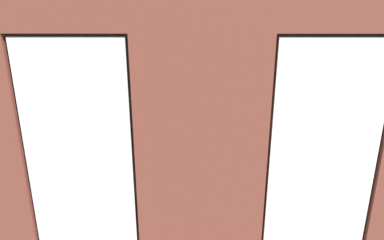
% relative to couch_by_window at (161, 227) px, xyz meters
% --- Properties ---
extents(ground_plane, '(6.99, 6.44, 0.10)m').
position_rel_couch_by_window_xyz_m(ground_plane, '(-0.49, -2.19, -0.38)').
color(ground_plane, brown).
extents(brick_wall_with_windows, '(6.39, 0.30, 3.22)m').
position_rel_couch_by_window_xyz_m(brick_wall_with_windows, '(-0.49, 0.65, 1.25)').
color(brick_wall_with_windows, brown).
rests_on(brick_wall_with_windows, ground_plane).
extents(white_wall_right, '(0.10, 5.44, 3.22)m').
position_rel_couch_by_window_xyz_m(white_wall_right, '(2.66, -1.99, 1.28)').
color(white_wall_right, silver).
rests_on(white_wall_right, ground_plane).
extents(couch_by_window, '(1.71, 0.87, 0.80)m').
position_rel_couch_by_window_xyz_m(couch_by_window, '(0.00, 0.00, 0.00)').
color(couch_by_window, black).
rests_on(couch_by_window, ground_plane).
extents(couch_left, '(0.87, 1.99, 0.80)m').
position_rel_couch_by_window_xyz_m(couch_left, '(-2.98, -2.06, -0.00)').
color(couch_left, black).
rests_on(couch_left, ground_plane).
extents(coffee_table, '(1.35, 0.73, 0.45)m').
position_rel_couch_by_window_xyz_m(coffee_table, '(-0.15, -1.89, 0.06)').
color(coffee_table, tan).
rests_on(coffee_table, ground_plane).
extents(cup_ceramic, '(0.09, 0.09, 0.11)m').
position_rel_couch_by_window_xyz_m(cup_ceramic, '(-0.26, -1.78, 0.17)').
color(cup_ceramic, '#33567F').
rests_on(cup_ceramic, coffee_table).
extents(candle_jar, '(0.08, 0.08, 0.13)m').
position_rel_couch_by_window_xyz_m(candle_jar, '(0.25, -1.78, 0.18)').
color(candle_jar, '#B7333D').
rests_on(candle_jar, coffee_table).
extents(table_plant_small, '(0.11, 0.11, 0.18)m').
position_rel_couch_by_window_xyz_m(table_plant_small, '(-0.15, -1.89, 0.21)').
color(table_plant_small, brown).
rests_on(table_plant_small, coffee_table).
extents(remote_black, '(0.18, 0.08, 0.02)m').
position_rel_couch_by_window_xyz_m(remote_black, '(-0.52, -2.02, 0.13)').
color(remote_black, black).
rests_on(remote_black, coffee_table).
extents(media_console, '(1.14, 0.42, 0.46)m').
position_rel_couch_by_window_xyz_m(media_console, '(2.36, -2.39, -0.10)').
color(media_console, black).
rests_on(media_console, ground_plane).
extents(tv_flatscreen, '(0.91, 0.20, 0.66)m').
position_rel_couch_by_window_xyz_m(tv_flatscreen, '(2.36, -2.39, 0.46)').
color(tv_flatscreen, black).
rests_on(tv_flatscreen, media_console).
extents(papasan_chair, '(1.07, 1.07, 0.68)m').
position_rel_couch_by_window_xyz_m(papasan_chair, '(0.57, -4.28, 0.11)').
color(papasan_chair, olive).
rests_on(papasan_chair, ground_plane).
extents(potted_plant_beside_window_right, '(0.69, 0.69, 1.13)m').
position_rel_couch_by_window_xyz_m(potted_plant_beside_window_right, '(1.08, 0.10, 0.42)').
color(potted_plant_beside_window_right, gray).
rests_on(potted_plant_beside_window_right, ground_plane).
extents(potted_plant_by_left_couch, '(0.41, 0.41, 0.71)m').
position_rel_couch_by_window_xyz_m(potted_plant_by_left_couch, '(-2.58, -3.50, 0.16)').
color(potted_plant_by_left_couch, '#47423D').
rests_on(potted_plant_by_left_couch, ground_plane).
extents(potted_plant_corner_near_left, '(1.08, 1.04, 1.52)m').
position_rel_couch_by_window_xyz_m(potted_plant_corner_near_left, '(-3.15, -4.41, 0.56)').
color(potted_plant_corner_near_left, beige).
rests_on(potted_plant_corner_near_left, ground_plane).
extents(potted_plant_mid_room_small, '(0.36, 0.36, 0.52)m').
position_rel_couch_by_window_xyz_m(potted_plant_mid_room_small, '(-1.08, -2.74, 0.02)').
color(potted_plant_mid_room_small, brown).
rests_on(potted_plant_mid_room_small, ground_plane).
extents(potted_plant_foreground_right, '(0.90, 0.94, 1.37)m').
position_rel_couch_by_window_xyz_m(potted_plant_foreground_right, '(2.06, -4.35, 0.43)').
color(potted_plant_foreground_right, '#9E5638').
rests_on(potted_plant_foreground_right, ground_plane).
extents(potted_plant_near_tv, '(0.76, 0.90, 1.27)m').
position_rel_couch_by_window_xyz_m(potted_plant_near_tv, '(1.81, -1.36, 0.28)').
color(potted_plant_near_tv, brown).
rests_on(potted_plant_near_tv, ground_plane).
extents(potted_plant_between_couches, '(0.55, 0.55, 0.93)m').
position_rel_couch_by_window_xyz_m(potted_plant_between_couches, '(-1.31, -0.05, 0.29)').
color(potted_plant_between_couches, '#9E5638').
rests_on(potted_plant_between_couches, ground_plane).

